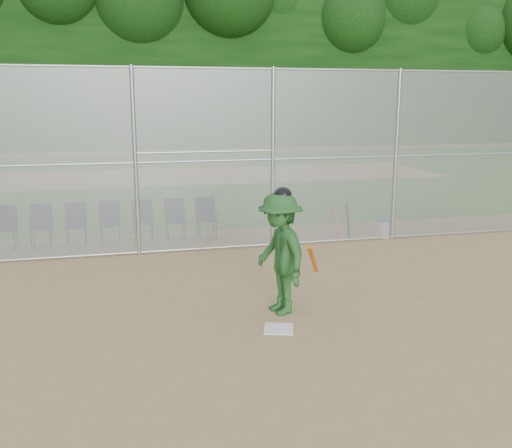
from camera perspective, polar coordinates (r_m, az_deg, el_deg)
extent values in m
plane|color=tan|center=(8.30, 4.21, -11.03)|extent=(100.00, 100.00, 0.00)
plane|color=#2F681F|center=(25.57, -8.36, 4.73)|extent=(100.00, 100.00, 0.00)
plane|color=tan|center=(25.57, -8.36, 4.74)|extent=(24.00, 24.00, 0.00)
cube|color=gray|center=(12.54, -2.75, 6.38)|extent=(16.00, 0.02, 4.00)
cylinder|color=#9EA3A8|center=(12.49, -2.84, 15.31)|extent=(16.00, 0.05, 0.05)
cube|color=black|center=(42.37, -10.94, 15.00)|extent=(80.00, 5.00, 11.00)
cube|color=white|center=(8.48, 2.28, -10.41)|extent=(0.53, 0.53, 0.02)
imported|color=#205222|center=(8.85, 2.41, -2.97)|extent=(0.95, 1.36, 1.91)
ellipsoid|color=black|center=(8.65, 2.46, 2.96)|extent=(0.27, 0.30, 0.23)
cylinder|color=#D55F14|center=(8.60, 5.72, -3.51)|extent=(0.40, 0.64, 0.59)
cylinder|color=white|center=(14.27, 12.66, -0.50)|extent=(0.35, 0.35, 0.41)
cylinder|color=#2866B1|center=(14.22, 12.70, 0.41)|extent=(0.37, 0.37, 0.05)
cylinder|color=#D84C14|center=(13.79, 8.03, 0.14)|extent=(0.06, 0.28, 0.84)
cylinder|color=black|center=(13.91, 9.18, 0.19)|extent=(0.06, 0.31, 0.83)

